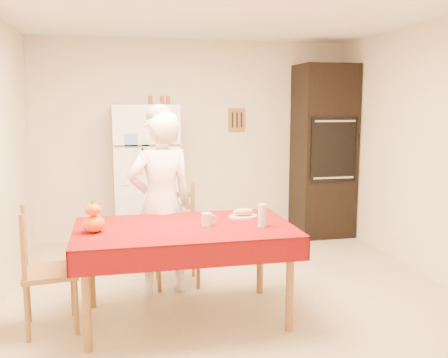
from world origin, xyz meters
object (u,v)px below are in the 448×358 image
object	(u,v)px
chair_far	(176,231)
pumpkin_lower	(94,224)
oven_cabinet	(323,151)
dining_table	(184,235)
bread_plate	(243,216)
wine_glass	(262,215)
chair_left	(40,266)
refrigerator	(146,176)
seated_woman	(161,204)
coffee_mug	(207,219)

from	to	relation	value
chair_far	pumpkin_lower	bearing A→B (deg)	-128.05
oven_cabinet	dining_table	distance (m)	3.09
bread_plate	chair_far	bearing A→B (deg)	127.10
chair_far	wine_glass	distance (m)	1.18
chair_left	pumpkin_lower	size ratio (longest dim) A/B	5.62
chair_left	wine_glass	size ratio (longest dim) A/B	5.40
refrigerator	seated_woman	xyz separation A→B (m)	(0.03, -1.57, -0.02)
bread_plate	oven_cabinet	bearing A→B (deg)	51.56
dining_table	oven_cabinet	bearing A→B (deg)	46.04
refrigerator	chair_far	world-z (taller)	refrigerator
chair_far	coffee_mug	xyz separation A→B (m)	(0.14, -0.86, 0.30)
oven_cabinet	chair_far	world-z (taller)	oven_cabinet
seated_woman	bread_plate	distance (m)	0.77
coffee_mug	dining_table	bearing A→B (deg)	174.33
pumpkin_lower	bread_plate	world-z (taller)	pumpkin_lower
refrigerator	chair_left	xyz separation A→B (m)	(-0.94, -2.12, -0.34)
oven_cabinet	seated_woman	distance (m)	2.78
chair_far	coffee_mug	bearing A→B (deg)	-79.18
pumpkin_lower	seated_woman	bearing A→B (deg)	47.93
oven_cabinet	seated_woman	bearing A→B (deg)	-144.40
refrigerator	oven_cabinet	distance (m)	2.29
chair_far	pumpkin_lower	world-z (taller)	chair_far
dining_table	pumpkin_lower	size ratio (longest dim) A/B	10.05
dining_table	chair_left	bearing A→B (deg)	178.02
refrigerator	oven_cabinet	xyz separation A→B (m)	(2.28, 0.05, 0.25)
chair_far	chair_left	world-z (taller)	same
chair_far	pumpkin_lower	distance (m)	1.18
seated_woman	coffee_mug	distance (m)	0.68
refrigerator	pumpkin_lower	size ratio (longest dim) A/B	10.05
oven_cabinet	bread_plate	world-z (taller)	oven_cabinet
refrigerator	seated_woman	world-z (taller)	refrigerator
dining_table	chair_far	distance (m)	0.86
chair_far	chair_left	xyz separation A→B (m)	(-1.12, -0.81, 0.00)
chair_left	bread_plate	xyz separation A→B (m)	(1.62, 0.15, 0.26)
oven_cabinet	chair_left	bearing A→B (deg)	-146.03
refrigerator	wine_glass	xyz separation A→B (m)	(0.75, -2.29, -0.00)
oven_cabinet	pumpkin_lower	bearing A→B (deg)	-141.55
seated_woman	coffee_mug	bearing A→B (deg)	103.66
pumpkin_lower	bread_plate	xyz separation A→B (m)	(1.21, 0.22, -0.05)
bread_plate	seated_woman	bearing A→B (deg)	148.46
coffee_mug	chair_far	bearing A→B (deg)	99.30
refrigerator	coffee_mug	world-z (taller)	refrigerator
seated_woman	wine_glass	world-z (taller)	seated_woman
dining_table	seated_woman	xyz separation A→B (m)	(-0.13, 0.59, 0.13)
dining_table	seated_woman	distance (m)	0.62
coffee_mug	chair_left	bearing A→B (deg)	177.50
refrigerator	seated_woman	distance (m)	1.57
refrigerator	pumpkin_lower	world-z (taller)	refrigerator
coffee_mug	seated_woman	bearing A→B (deg)	116.30
oven_cabinet	chair_left	xyz separation A→B (m)	(-3.22, -2.17, -0.59)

